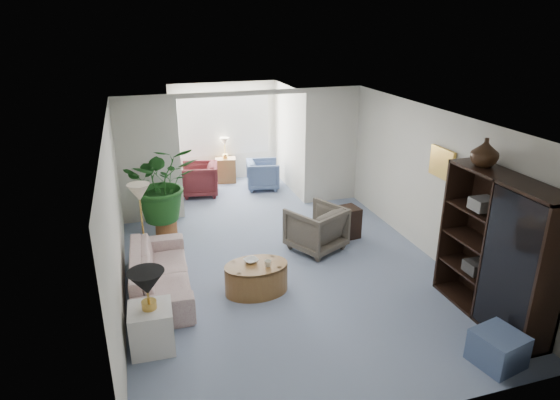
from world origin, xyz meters
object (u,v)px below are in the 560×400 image
object	(u,v)px
end_table	(152,328)
sunroom_chair_maroon	(200,179)
ottoman	(498,349)
coffee_table	(256,278)
plant_pot	(166,227)
framed_picture	(443,163)
cabinet_urn	(485,152)
entertainment_cabinet	(497,251)
sofa	(160,272)
coffee_cup	(268,263)
floor_lamp	(139,193)
sunroom_chair_blue	(263,175)
side_table_dark	(345,223)
sunroom_table	(226,170)
coffee_bowl	(251,261)
wingback_chair	(316,228)
table_lamp	(147,283)

from	to	relation	value
end_table	sunroom_chair_maroon	xyz separation A→B (m)	(1.37, 5.34, 0.08)
ottoman	sunroom_chair_maroon	bearing A→B (deg)	110.04
coffee_table	sunroom_chair_maroon	xyz separation A→B (m)	(-0.18, 4.44, 0.14)
plant_pot	framed_picture	bearing A→B (deg)	-28.98
plant_pot	sunroom_chair_maroon	size ratio (longest dim) A/B	0.49
end_table	cabinet_urn	bearing A→B (deg)	-2.04
end_table	entertainment_cabinet	world-z (taller)	entertainment_cabinet
sofa	ottoman	world-z (taller)	sofa
end_table	coffee_cup	xyz separation A→B (m)	(1.70, 0.79, 0.21)
end_table	cabinet_urn	xyz separation A→B (m)	(4.40, -0.16, 1.91)
entertainment_cabinet	floor_lamp	bearing A→B (deg)	145.96
entertainment_cabinet	coffee_cup	bearing A→B (deg)	151.77
entertainment_cabinet	sunroom_chair_blue	distance (m)	6.22
plant_pot	entertainment_cabinet	bearing A→B (deg)	-45.15
side_table_dark	sunroom_table	xyz separation A→B (m)	(-1.49, 3.82, 0.01)
coffee_cup	sunroom_table	bearing A→B (deg)	85.46
plant_pot	sunroom_table	distance (m)	3.24
coffee_bowl	entertainment_cabinet	xyz separation A→B (m)	(2.90, -1.65, 0.53)
coffee_table	sunroom_table	world-z (taller)	sunroom_table
floor_lamp	sunroom_chair_maroon	size ratio (longest dim) A/B	0.44
coffee_bowl	cabinet_urn	size ratio (longest dim) A/B	0.54
ottoman	side_table_dark	bearing A→B (deg)	93.90
side_table_dark	coffee_table	bearing A→B (deg)	-146.34
coffee_table	coffee_bowl	world-z (taller)	coffee_bowl
coffee_table	ottoman	xyz separation A→B (m)	(2.31, -2.39, -0.02)
wingback_chair	plant_pot	distance (m)	2.83
end_table	ottoman	bearing A→B (deg)	-21.13
coffee_cup	side_table_dark	xyz separation A→B (m)	(1.91, 1.47, -0.21)
sofa	coffee_table	xyz separation A→B (m)	(1.35, -0.46, -0.08)
framed_picture	plant_pot	world-z (taller)	framed_picture
side_table_dark	cabinet_urn	world-z (taller)	cabinet_urn
coffee_table	coffee_cup	size ratio (longest dim) A/B	9.24
coffee_cup	sunroom_table	world-z (taller)	sunroom_table
sofa	entertainment_cabinet	distance (m)	4.71
sunroom_chair_blue	entertainment_cabinet	bearing A→B (deg)	-154.98
table_lamp	floor_lamp	xyz separation A→B (m)	(0.02, 2.30, 0.33)
sunroom_chair_maroon	sunroom_table	xyz separation A→B (m)	(0.75, 0.75, -0.07)
sunroom_chair_blue	sunroom_table	size ratio (longest dim) A/B	1.24
coffee_table	cabinet_urn	size ratio (longest dim) A/B	2.53
wingback_chair	ottoman	world-z (taller)	wingback_chair
sunroom_table	sofa	bearing A→B (deg)	-112.11
coffee_bowl	ottoman	world-z (taller)	coffee_bowl
coffee_bowl	ottoman	size ratio (longest dim) A/B	0.40
side_table_dark	sunroom_chair_maroon	xyz separation A→B (m)	(-2.24, 3.07, 0.08)
entertainment_cabinet	plant_pot	xyz separation A→B (m)	(-3.96, 3.98, -0.84)
coffee_table	side_table_dark	size ratio (longest dim) A/B	1.65
wingback_chair	table_lamp	bearing A→B (deg)	6.91
cabinet_urn	sunroom_chair_blue	bearing A→B (deg)	105.54
framed_picture	floor_lamp	world-z (taller)	framed_picture
coffee_table	ottoman	world-z (taller)	coffee_table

